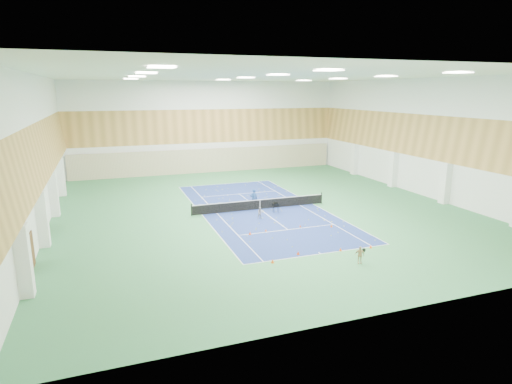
% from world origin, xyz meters
% --- Properties ---
extents(ground, '(40.00, 40.00, 0.00)m').
position_xyz_m(ground, '(0.00, 0.00, 0.00)').
color(ground, '#327645').
rests_on(ground, ground).
extents(room_shell, '(36.00, 40.00, 12.00)m').
position_xyz_m(room_shell, '(0.00, 0.00, 6.00)').
color(room_shell, white).
rests_on(room_shell, ground).
extents(wood_cladding, '(36.00, 40.00, 8.00)m').
position_xyz_m(wood_cladding, '(0.00, 0.00, 8.00)').
color(wood_cladding, '#C18F48').
rests_on(wood_cladding, room_shell).
extents(ceiling_light_grid, '(21.40, 25.40, 0.06)m').
position_xyz_m(ceiling_light_grid, '(0.00, 0.00, 11.92)').
color(ceiling_light_grid, white).
rests_on(ceiling_light_grid, room_shell).
extents(court_surface, '(10.97, 23.77, 0.01)m').
position_xyz_m(court_surface, '(0.00, 0.00, 0.01)').
color(court_surface, navy).
rests_on(court_surface, ground).
extents(tennis_balls_scatter, '(10.57, 22.77, 0.07)m').
position_xyz_m(tennis_balls_scatter, '(0.00, 0.00, 0.05)').
color(tennis_balls_scatter, '#C4D023').
rests_on(tennis_balls_scatter, ground).
extents(tennis_net, '(12.80, 0.10, 1.10)m').
position_xyz_m(tennis_net, '(0.00, 0.00, 0.55)').
color(tennis_net, black).
rests_on(tennis_net, ground).
extents(back_curtain, '(35.40, 0.16, 3.20)m').
position_xyz_m(back_curtain, '(0.00, 19.75, 1.60)').
color(back_curtain, '#C6B793').
rests_on(back_curtain, ground).
extents(door_left_a, '(0.08, 1.80, 2.20)m').
position_xyz_m(door_left_a, '(-17.92, -8.00, 1.10)').
color(door_left_a, '#593319').
rests_on(door_left_a, ground).
extents(door_left_b, '(0.08, 1.80, 2.20)m').
position_xyz_m(door_left_b, '(-17.92, 0.00, 1.10)').
color(door_left_b, '#593319').
rests_on(door_left_b, ground).
extents(coach, '(0.72, 0.52, 1.83)m').
position_xyz_m(coach, '(-0.39, 0.60, 0.91)').
color(coach, navy).
rests_on(coach, ground).
extents(child_court, '(0.52, 0.42, 1.02)m').
position_xyz_m(child_court, '(-1.00, -2.81, 0.51)').
color(child_court, gray).
rests_on(child_court, ground).
extents(child_apron, '(0.72, 0.53, 1.14)m').
position_xyz_m(child_apron, '(1.57, -14.13, 0.57)').
color(child_apron, tan).
rests_on(child_apron, ground).
extents(ball_cart, '(0.60, 0.60, 0.89)m').
position_xyz_m(ball_cart, '(0.98, -1.50, 0.45)').
color(ball_cart, black).
rests_on(ball_cart, ground).
extents(cone_svc_a, '(0.22, 0.22, 0.24)m').
position_xyz_m(cone_svc_a, '(-3.20, -6.51, 0.12)').
color(cone_svc_a, '#FF450D').
rests_on(cone_svc_a, ground).
extents(cone_svc_b, '(0.17, 0.17, 0.19)m').
position_xyz_m(cone_svc_b, '(-1.78, -6.19, 0.09)').
color(cone_svc_b, '#EF530C').
rests_on(cone_svc_b, ground).
extents(cone_svc_c, '(0.17, 0.17, 0.19)m').
position_xyz_m(cone_svc_c, '(1.22, -6.13, 0.10)').
color(cone_svc_c, '#D53E0B').
rests_on(cone_svc_c, ground).
extents(cone_svc_d, '(0.21, 0.21, 0.23)m').
position_xyz_m(cone_svc_d, '(3.59, -6.96, 0.12)').
color(cone_svc_d, '#FF590D').
rests_on(cone_svc_d, ground).
extents(cone_base_a, '(0.23, 0.23, 0.25)m').
position_xyz_m(cone_base_a, '(-3.62, -12.20, 0.12)').
color(cone_base_a, '#F75C0D').
rests_on(cone_base_a, ground).
extents(cone_base_b, '(0.22, 0.22, 0.25)m').
position_xyz_m(cone_base_b, '(-1.48, -11.47, 0.12)').
color(cone_base_b, '#E73F0C').
rests_on(cone_base_b, ground).
extents(cone_base_c, '(0.21, 0.21, 0.23)m').
position_xyz_m(cone_base_c, '(1.56, -11.82, 0.12)').
color(cone_base_c, '#FF560D').
rests_on(cone_base_c, ground).
extents(cone_base_d, '(0.21, 0.21, 0.23)m').
position_xyz_m(cone_base_d, '(3.84, -12.04, 0.11)').
color(cone_base_d, '#FF4D0D').
rests_on(cone_base_d, ground).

